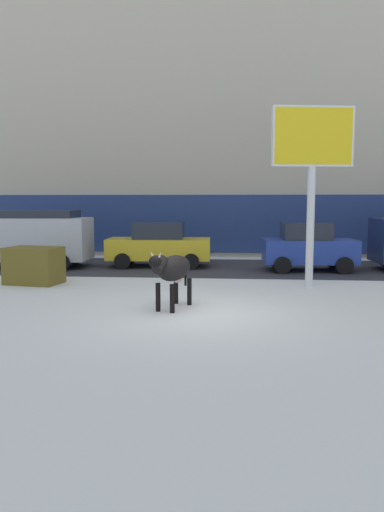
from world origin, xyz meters
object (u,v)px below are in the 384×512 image
at_px(pedestrian_near_billboard, 376,242).
at_px(dumpster, 34,265).
at_px(car_silver_van, 33,237).
at_px(cow_black, 173,269).
at_px(billboard, 313,148).
at_px(car_yellow_sedan, 159,245).
at_px(car_blue_hatchback, 308,247).

relative_size(pedestrian_near_billboard, dumpster, 1.02).
bearing_deg(car_silver_van, cow_black, -46.97).
bearing_deg(billboard, cow_black, -138.45).
xyz_separation_m(billboard, pedestrian_near_billboard, (4.00, 6.98, -3.43)).
relative_size(cow_black, billboard, 0.35).
height_order(billboard, car_silver_van, billboard).
bearing_deg(car_yellow_sedan, cow_black, -78.64).
bearing_deg(car_yellow_sedan, car_silver_van, -172.74).
distance_m(billboard, car_blue_hatchback, 4.99).
relative_size(car_yellow_sedan, dumpster, 2.51).
height_order(car_silver_van, pedestrian_near_billboard, car_silver_van).
relative_size(billboard, dumpster, 3.27).
relative_size(car_blue_hatchback, pedestrian_near_billboard, 2.06).
xyz_separation_m(car_silver_van, dumpster, (1.65, -3.85, -0.64)).
bearing_deg(car_silver_van, car_blue_hatchback, -0.23).
xyz_separation_m(car_yellow_sedan, car_blue_hatchback, (5.96, -0.69, 0.02)).
distance_m(car_blue_hatchback, dumpster, 10.13).
bearing_deg(billboard, car_blue_hatchback, 81.94).
bearing_deg(car_yellow_sedan, dumpster, -127.35).
distance_m(car_yellow_sedan, car_blue_hatchback, 6.00).
height_order(car_silver_van, car_yellow_sedan, car_silver_van).
bearing_deg(cow_black, dumpster, 146.78).
relative_size(cow_black, car_blue_hatchback, 0.54).
bearing_deg(billboard, dumpster, -178.88).
relative_size(cow_black, dumpster, 1.13).
bearing_deg(cow_black, car_yellow_sedan, 101.36).
distance_m(cow_black, car_yellow_sedan, 7.92).
bearing_deg(car_silver_van, dumpster, -66.77).
bearing_deg(cow_black, pedestrian_near_billboard, 52.90).
bearing_deg(cow_black, car_blue_hatchback, 58.12).
xyz_separation_m(billboard, car_silver_van, (-10.52, 3.67, -3.07)).
height_order(cow_black, pedestrian_near_billboard, pedestrian_near_billboard).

